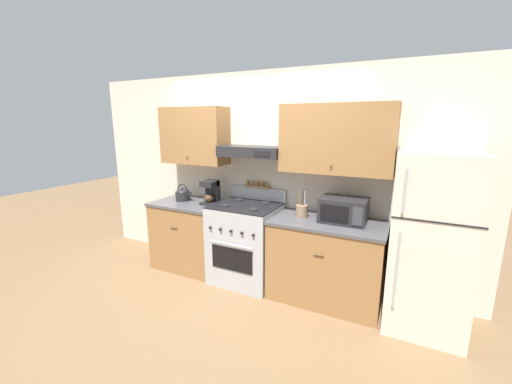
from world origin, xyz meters
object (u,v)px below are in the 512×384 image
tea_kettle (183,194)px  coffee_maker (211,192)px  utensil_crock (302,210)px  stove_range (246,242)px  microwave (343,210)px  refrigerator (431,243)px

tea_kettle → coffee_maker: bearing=3.4°
coffee_maker → utensil_crock: size_ratio=1.05×
stove_range → coffee_maker: bearing=172.6°
tea_kettle → microwave: bearing=0.5°
stove_range → tea_kettle: 1.12m
coffee_maker → utensil_crock: bearing=-1.2°
microwave → utensil_crock: size_ratio=1.65×
stove_range → coffee_maker: coffee_maker is taller
refrigerator → tea_kettle: refrigerator is taller
refrigerator → stove_range: bearing=179.4°
refrigerator → coffee_maker: bearing=177.9°
stove_range → coffee_maker: (-0.55, 0.07, 0.57)m
coffee_maker → microwave: size_ratio=0.64×
refrigerator → tea_kettle: 2.97m
stove_range → utensil_crock: (0.69, 0.05, 0.49)m
stove_range → coffee_maker: 0.79m
refrigerator → microwave: size_ratio=3.53×
coffee_maker → microwave: 1.69m
tea_kettle → microwave: (2.14, 0.02, 0.05)m
tea_kettle → stove_range: bearing=-2.6°
stove_range → tea_kettle: size_ratio=4.55×
microwave → tea_kettle: bearing=-179.5°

